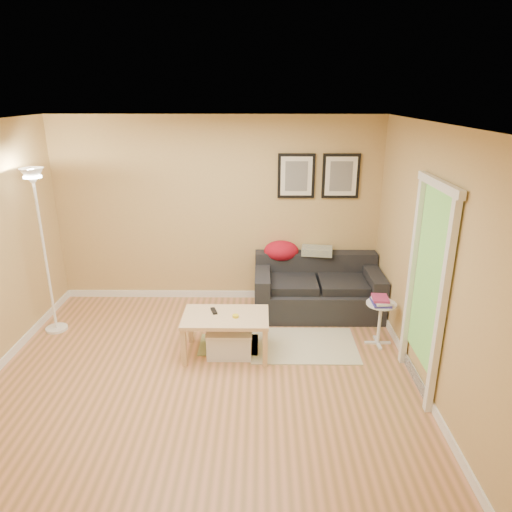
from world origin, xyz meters
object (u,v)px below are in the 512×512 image
storage_bin (230,342)px  side_table (379,324)px  sofa (318,286)px  book_stack (381,300)px  coffee_table (226,335)px  floor_lamp (45,258)px

storage_bin → side_table: side_table is taller
sofa → storage_bin: (-1.13, -1.12, -0.22)m
side_table → book_stack: book_stack is taller
sofa → book_stack: 1.10m
sofa → side_table: bearing=-53.6°
coffee_table → floor_lamp: (-2.21, 0.54, 0.73)m
storage_bin → floor_lamp: (-2.25, 0.56, 0.82)m
sofa → floor_lamp: 3.48m
coffee_table → storage_bin: coffee_table is taller
coffee_table → storage_bin: 0.09m
sofa → coffee_table: bearing=-136.6°
book_stack → coffee_table: bearing=-173.2°
coffee_table → floor_lamp: floor_lamp is taller
sofa → floor_lamp: bearing=-170.6°
storage_bin → floor_lamp: floor_lamp is taller
coffee_table → floor_lamp: bearing=171.3°
book_stack → floor_lamp: 4.04m
sofa → coffee_table: (-1.17, -1.10, -0.13)m
coffee_table → book_stack: book_stack is taller
book_stack → storage_bin: bearing=-172.5°
sofa → book_stack: bearing=-54.6°
book_stack → floor_lamp: size_ratio=0.13×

